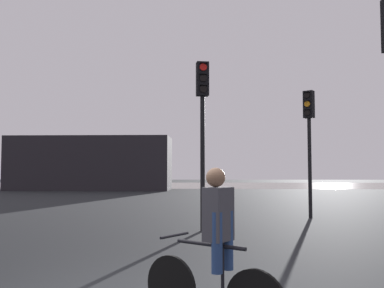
# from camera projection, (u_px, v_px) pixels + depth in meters

# --- Properties ---
(water_strip) EXTENTS (80.00, 16.00, 0.01)m
(water_strip) POSITION_uv_depth(u_px,v_px,m) (199.00, 185.00, 42.53)
(water_strip) COLOR #9E937F
(water_strip) RESTS_ON ground
(distant_building) EXTENTS (12.20, 4.00, 4.08)m
(distant_building) POSITION_uv_depth(u_px,v_px,m) (91.00, 163.00, 32.98)
(distant_building) COLOR black
(distant_building) RESTS_ON ground
(traffic_light_center) EXTENTS (0.36, 0.38, 4.44)m
(traffic_light_center) POSITION_uv_depth(u_px,v_px,m) (203.00, 113.00, 11.26)
(traffic_light_center) COLOR black
(traffic_light_center) RESTS_ON ground
(traffic_light_far_right) EXTENTS (0.40, 0.42, 4.20)m
(traffic_light_far_right) POSITION_uv_depth(u_px,v_px,m) (309.00, 129.00, 14.11)
(traffic_light_far_right) COLOR black
(traffic_light_far_right) RESTS_ON ground
(cyclist) EXTENTS (1.42, 1.02, 1.62)m
(cyclist) POSITION_uv_depth(u_px,v_px,m) (215.00, 246.00, 4.34)
(cyclist) COLOR black
(cyclist) RESTS_ON ground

